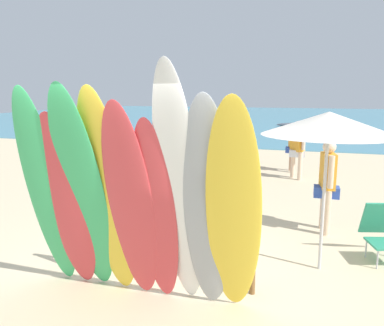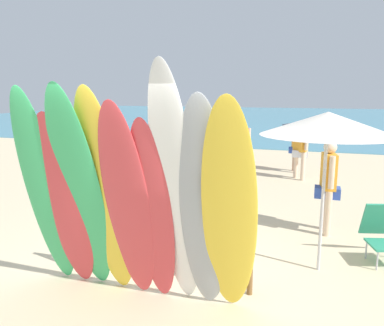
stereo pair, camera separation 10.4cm
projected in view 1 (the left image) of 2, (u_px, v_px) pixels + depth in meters
The scene contains 20 objects.
ground at pixel (265, 142), 18.19m from camera, with size 60.00×60.00×0.00m, color beige.
ocean_water at pixel (286, 117), 34.87m from camera, with size 60.00×40.00×0.02m, color teal.
surfboard_rack at pixel (154, 241), 4.91m from camera, with size 2.69×0.07×0.69m.
surfboard_green_0 at pixel (47, 193), 4.47m from camera, with size 0.48×0.06×2.60m, color #38B266.
surfboard_red_1 at pixel (68, 205), 4.47m from camera, with size 0.55×0.06×2.30m, color #D13D42.
surfboard_green_2 at pixel (83, 195), 4.34m from camera, with size 0.56×0.06×2.63m, color #38B266.
surfboard_yellow_3 at pixel (108, 197), 4.30m from camera, with size 0.58×0.07×2.56m, color yellow.
surfboard_red_4 at pixel (131, 206), 4.21m from camera, with size 0.56×0.07×2.43m, color #D13D42.
surfboard_red_5 at pixel (156, 215), 4.17m from camera, with size 0.47×0.06×2.24m, color #D13D42.
surfboard_white_6 at pixel (179, 193), 3.99m from camera, with size 0.48×0.07×2.83m, color white.
surfboard_grey_7 at pixel (208, 210), 3.96m from camera, with size 0.53×0.08×2.50m, color #999EA3.
surfboard_yellow_8 at pixel (234, 214), 3.85m from camera, with size 0.57×0.06×2.52m, color yellow.
beachgoer_by_water at pixel (327, 180), 6.53m from camera, with size 0.42×0.61×1.61m.
beachgoer_photographing at pixel (234, 134), 12.87m from camera, with size 0.44×0.64×1.70m.
beachgoer_near_rack at pixel (238, 142), 11.94m from camera, with size 0.57×0.24×1.50m.
beachgoer_midbeach at pixel (297, 146), 10.54m from camera, with size 0.42×0.51×1.62m.
beachgoer_strolling at pixel (292, 144), 11.52m from camera, with size 0.39×0.56×1.49m.
beach_chair_red at pixel (383, 230), 5.56m from camera, with size 0.65×0.77×0.83m.
beach_umbrella at pixel (329, 124), 4.92m from camera, with size 1.73×1.73×2.17m.
distant_boat at pixel (303, 125), 26.18m from camera, with size 3.61×1.44×0.29m.
Camera 1 is at (1.80, -4.30, 2.44)m, focal length 35.67 mm.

